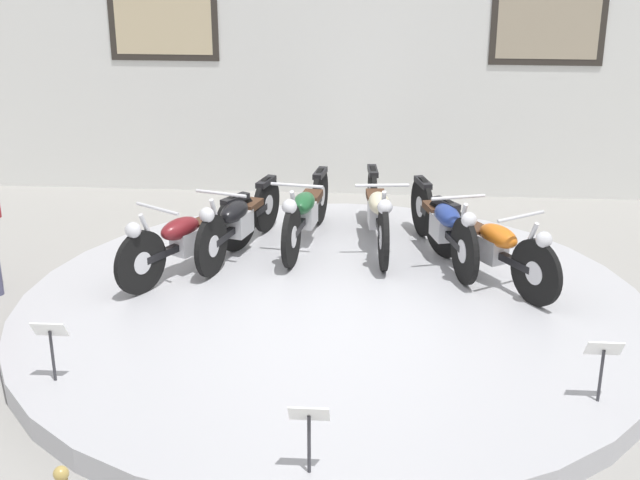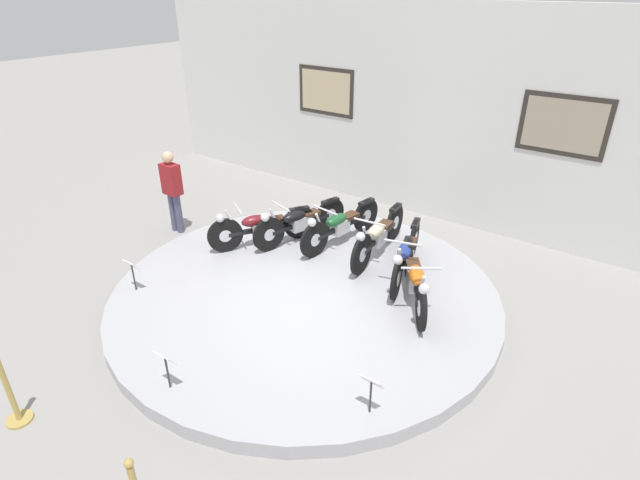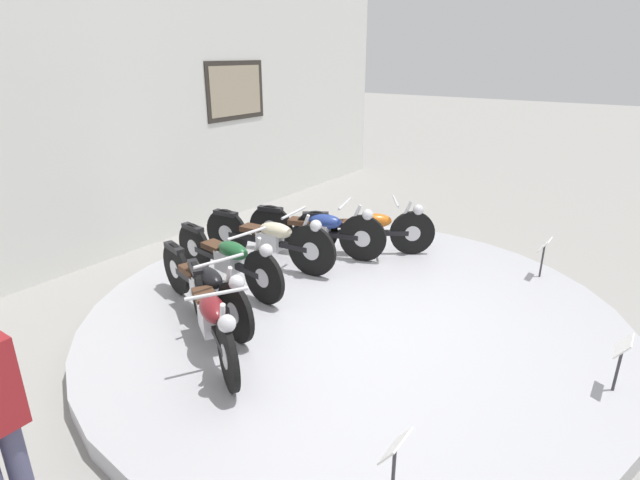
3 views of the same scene
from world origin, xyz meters
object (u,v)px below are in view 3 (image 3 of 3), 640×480
motorcycle_orange (367,228)px  info_placard_front_centre (622,353)px  info_placard_front_left (395,455)px  info_placard_front_right (544,250)px  motorcycle_green (228,257)px  motorcycle_cream (270,237)px  motorcycle_blue (318,229)px  motorcycle_maroon (211,315)px  motorcycle_black (205,284)px

motorcycle_orange → info_placard_front_centre: size_ratio=3.25×
info_placard_front_left → info_placard_front_right: bearing=0.0°
info_placard_front_centre → info_placard_front_right: size_ratio=1.00×
info_placard_front_centre → motorcycle_green: bearing=95.4°
motorcycle_cream → motorcycle_blue: bearing=-24.6°
motorcycle_orange → info_placard_front_left: size_ratio=3.25×
motorcycle_orange → info_placard_front_centre: motorcycle_orange is taller
motorcycle_cream → motorcycle_orange: motorcycle_cream is taller
motorcycle_blue → info_placard_front_right: size_ratio=3.79×
motorcycle_green → motorcycle_cream: (0.77, 0.00, 0.02)m
motorcycle_green → motorcycle_blue: (1.44, -0.31, 0.01)m
motorcycle_maroon → motorcycle_orange: bearing=0.0°
motorcycle_maroon → motorcycle_black: (0.42, 0.54, 0.00)m
motorcycle_green → info_placard_front_left: (-1.67, -3.04, -0.02)m
info_placard_front_centre → motorcycle_maroon: bearing=114.5°
motorcycle_green → info_placard_front_right: 3.90m
motorcycle_maroon → motorcycle_black: size_ratio=0.89×
motorcycle_orange → motorcycle_green: bearing=155.7°
motorcycle_maroon → info_placard_front_centre: motorcycle_maroon is taller
motorcycle_maroon → motorcycle_green: motorcycle_green is taller
info_placard_front_left → info_placard_front_centre: size_ratio=1.00×
info_placard_front_left → motorcycle_blue: bearing=41.4°
motorcycle_black → info_placard_front_right: motorcycle_black is taller
motorcycle_green → motorcycle_blue: 1.47m
motorcycle_maroon → info_placard_front_left: size_ratio=3.32×
motorcycle_black → motorcycle_green: 0.74m
motorcycle_green → info_placard_front_left: size_ratio=3.85×
motorcycle_maroon → info_placard_front_left: (-0.58, -2.20, -0.01)m
motorcycle_orange → info_placard_front_centre: 3.55m
motorcycle_cream → info_placard_front_right: bearing=-61.2°
motorcycle_black → info_placard_front_centre: (1.05, -3.77, -0.01)m
motorcycle_cream → info_placard_front_left: (-2.44, -3.04, -0.03)m
motorcycle_maroon → motorcycle_blue: motorcycle_blue is taller
motorcycle_maroon → info_placard_front_right: bearing=-31.9°
motorcycle_green → motorcycle_orange: 2.04m
motorcycle_blue → info_placard_front_left: 4.14m
motorcycle_black → info_placard_front_right: size_ratio=3.72×
info_placard_front_left → info_placard_front_centre: bearing=-26.7°
info_placard_front_right → motorcycle_blue: bearing=110.1°
info_placard_front_right → motorcycle_maroon: bearing=148.1°
motorcycle_black → info_placard_front_centre: 3.91m
motorcycle_blue → info_placard_front_centre: (-1.05, -3.77, -0.02)m
motorcycle_cream → motorcycle_orange: 1.38m
motorcycle_blue → info_placard_front_centre: 3.91m
info_placard_front_left → info_placard_front_centre: (2.05, -1.03, 0.00)m
motorcycle_blue → info_placard_front_centre: motorcycle_blue is taller
motorcycle_maroon → info_placard_front_centre: bearing=-65.5°
info_placard_front_left → info_placard_front_right: (4.11, 0.00, 0.00)m
motorcycle_orange → info_placard_front_left: bearing=-148.1°
motorcycle_green → motorcycle_orange: (1.86, -0.84, -0.00)m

